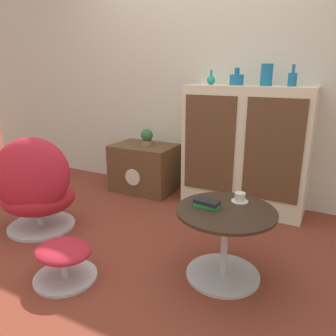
{
  "coord_description": "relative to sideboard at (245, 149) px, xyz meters",
  "views": [
    {
      "loc": [
        1.3,
        -1.83,
        1.29
      ],
      "look_at": [
        0.17,
        0.33,
        0.55
      ],
      "focal_mm": 35.0,
      "sensor_mm": 36.0,
      "label": 1
    }
  ],
  "objects": [
    {
      "name": "ground_plane",
      "position": [
        -0.56,
        -1.12,
        -0.58
      ],
      "size": [
        12.0,
        12.0,
        0.0
      ],
      "primitive_type": "plane",
      "color": "brown"
    },
    {
      "name": "wall_back",
      "position": [
        -0.56,
        0.24,
        0.72
      ],
      "size": [
        6.4,
        0.06,
        2.6
      ],
      "color": "beige",
      "rests_on": "ground_plane"
    },
    {
      "name": "sideboard",
      "position": [
        0.0,
        0.0,
        0.0
      ],
      "size": [
        1.13,
        0.42,
        1.15
      ],
      "color": "beige",
      "rests_on": "ground_plane"
    },
    {
      "name": "tv_console",
      "position": [
        -1.08,
        -0.03,
        -0.32
      ],
      "size": [
        0.67,
        0.48,
        0.51
      ],
      "color": "brown",
      "rests_on": "ground_plane"
    },
    {
      "name": "egg_chair",
      "position": [
        -1.36,
        -1.26,
        -0.21
      ],
      "size": [
        0.79,
        0.78,
        0.81
      ],
      "color": "#B7B7BC",
      "rests_on": "ground_plane"
    },
    {
      "name": "ottoman",
      "position": [
        -0.68,
        -1.66,
        -0.42
      ],
      "size": [
        0.4,
        0.4,
        0.24
      ],
      "color": "#B7B7BC",
      "rests_on": "ground_plane"
    },
    {
      "name": "coffee_table",
      "position": [
        0.2,
        -1.16,
        -0.3
      ],
      "size": [
        0.61,
        0.61,
        0.47
      ],
      "color": "#B7B7BC",
      "rests_on": "ground_plane"
    },
    {
      "name": "vase_leftmost",
      "position": [
        -0.36,
        0.0,
        0.62
      ],
      "size": [
        0.08,
        0.08,
        0.13
      ],
      "color": "teal",
      "rests_on": "sideboard"
    },
    {
      "name": "vase_inner_left",
      "position": [
        -0.12,
        0.0,
        0.63
      ],
      "size": [
        0.12,
        0.12,
        0.15
      ],
      "color": "#196699",
      "rests_on": "sideboard"
    },
    {
      "name": "vase_inner_right",
      "position": [
        0.14,
        0.0,
        0.67
      ],
      "size": [
        0.1,
        0.1,
        0.18
      ],
      "color": "#196699",
      "rests_on": "sideboard"
    },
    {
      "name": "vase_rightmost",
      "position": [
        0.35,
        0.0,
        0.64
      ],
      "size": [
        0.07,
        0.07,
        0.18
      ],
      "color": "#196699",
      "rests_on": "sideboard"
    },
    {
      "name": "potted_plant",
      "position": [
        -1.05,
        -0.03,
        0.02
      ],
      "size": [
        0.13,
        0.13,
        0.18
      ],
      "color": "#996B4C",
      "rests_on": "tv_console"
    },
    {
      "name": "teacup",
      "position": [
        0.24,
        -1.0,
        -0.09
      ],
      "size": [
        0.11,
        0.11,
        0.06
      ],
      "color": "silver",
      "rests_on": "coffee_table"
    },
    {
      "name": "book_stack",
      "position": [
        0.08,
        -1.18,
        -0.09
      ],
      "size": [
        0.17,
        0.1,
        0.04
      ],
      "color": "#237038",
      "rests_on": "coffee_table"
    }
  ]
}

